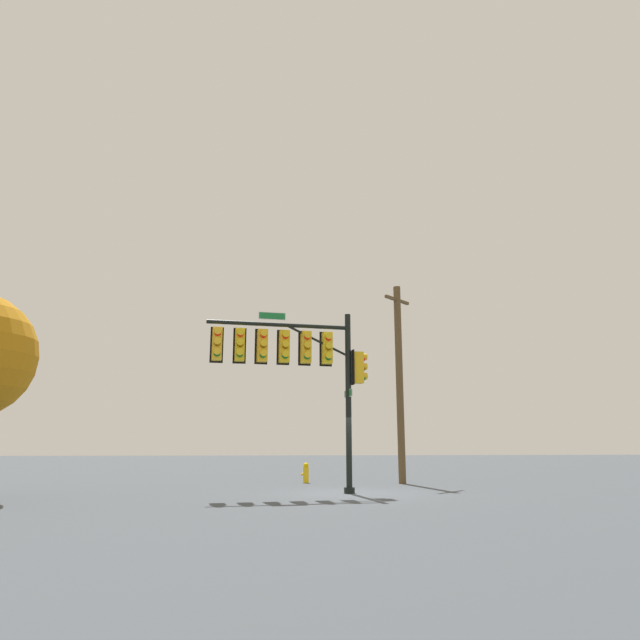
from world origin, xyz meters
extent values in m
plane|color=#3F454B|center=(0.00, 0.00, 0.00)|extent=(120.00, 120.00, 0.00)
cylinder|color=black|center=(0.00, 0.00, 3.06)|extent=(0.20, 0.20, 6.13)
cylinder|color=black|center=(0.00, 0.00, 0.10)|extent=(0.36, 0.36, 0.20)
cylinder|color=black|center=(2.44, 0.36, 5.63)|extent=(4.89, 0.85, 0.14)
cylinder|color=black|center=(1.10, 0.16, 5.13)|extent=(2.24, 0.40, 1.07)
cube|color=yellow|center=(0.75, 0.11, 4.88)|extent=(0.37, 0.40, 1.10)
cube|color=black|center=(0.78, -0.09, 4.88)|extent=(0.44, 0.10, 1.22)
sphere|color=#FF2018|center=(0.72, 0.31, 5.22)|extent=(0.22, 0.22, 0.22)
cylinder|color=yellow|center=(0.71, 0.37, 5.27)|extent=(0.25, 0.17, 0.23)
sphere|color=#855607|center=(0.72, 0.31, 4.88)|extent=(0.22, 0.22, 0.22)
cylinder|color=yellow|center=(0.71, 0.37, 4.93)|extent=(0.25, 0.17, 0.23)
sphere|color=#0B621E|center=(0.72, 0.31, 4.54)|extent=(0.22, 0.22, 0.22)
cylinder|color=yellow|center=(0.71, 0.37, 4.59)|extent=(0.25, 0.17, 0.23)
cube|color=yellow|center=(1.50, 0.22, 4.88)|extent=(0.38, 0.41, 1.10)
cube|color=black|center=(1.53, 0.02, 4.88)|extent=(0.44, 0.12, 1.22)
sphere|color=#FF2018|center=(1.46, 0.42, 5.22)|extent=(0.22, 0.22, 0.22)
cylinder|color=yellow|center=(1.45, 0.47, 5.27)|extent=(0.25, 0.18, 0.23)
sphere|color=#855607|center=(1.46, 0.42, 4.88)|extent=(0.22, 0.22, 0.22)
cylinder|color=yellow|center=(1.45, 0.47, 4.93)|extent=(0.25, 0.18, 0.23)
sphere|color=#0B621E|center=(1.46, 0.42, 4.54)|extent=(0.22, 0.22, 0.22)
cylinder|color=yellow|center=(1.45, 0.47, 4.59)|extent=(0.25, 0.18, 0.23)
cube|color=yellow|center=(2.25, 0.33, 4.88)|extent=(0.38, 0.41, 1.10)
cube|color=black|center=(2.28, 0.13, 4.88)|extent=(0.44, 0.11, 1.22)
sphere|color=#FF2018|center=(2.21, 0.53, 5.22)|extent=(0.22, 0.22, 0.22)
cylinder|color=yellow|center=(2.20, 0.58, 5.27)|extent=(0.25, 0.18, 0.23)
sphere|color=#855607|center=(2.21, 0.53, 4.88)|extent=(0.22, 0.22, 0.22)
cylinder|color=yellow|center=(2.20, 0.58, 4.93)|extent=(0.25, 0.18, 0.23)
sphere|color=#0B621E|center=(2.21, 0.53, 4.54)|extent=(0.22, 0.22, 0.22)
cylinder|color=yellow|center=(2.20, 0.58, 4.59)|extent=(0.25, 0.18, 0.23)
cube|color=yellow|center=(3.00, 0.44, 4.88)|extent=(0.38, 0.41, 1.10)
cube|color=black|center=(3.04, 0.24, 4.88)|extent=(0.44, 0.12, 1.22)
sphere|color=#FF2018|center=(2.96, 0.63, 5.22)|extent=(0.22, 0.22, 0.22)
cylinder|color=yellow|center=(2.95, 0.69, 5.27)|extent=(0.25, 0.18, 0.23)
sphere|color=#855607|center=(2.96, 0.63, 4.88)|extent=(0.22, 0.22, 0.22)
cylinder|color=yellow|center=(2.95, 0.69, 4.93)|extent=(0.25, 0.18, 0.23)
sphere|color=#0B621E|center=(2.96, 0.63, 4.54)|extent=(0.22, 0.22, 0.22)
cylinder|color=yellow|center=(2.95, 0.69, 4.59)|extent=(0.25, 0.18, 0.23)
cube|color=yellow|center=(3.75, 0.55, 4.88)|extent=(0.35, 0.39, 1.10)
cube|color=black|center=(3.77, 0.35, 4.88)|extent=(0.44, 0.08, 1.22)
sphere|color=#FF2018|center=(3.73, 0.75, 5.22)|extent=(0.22, 0.22, 0.22)
cylinder|color=yellow|center=(3.72, 0.81, 5.27)|extent=(0.24, 0.16, 0.23)
sphere|color=#855607|center=(3.73, 0.75, 4.88)|extent=(0.22, 0.22, 0.22)
cylinder|color=yellow|center=(3.72, 0.81, 4.93)|extent=(0.24, 0.16, 0.23)
sphere|color=#0B621E|center=(3.73, 0.75, 4.54)|extent=(0.22, 0.22, 0.22)
cylinder|color=yellow|center=(3.72, 0.81, 4.59)|extent=(0.24, 0.16, 0.23)
cube|color=yellow|center=(4.50, 0.66, 4.88)|extent=(0.37, 0.40, 1.10)
cube|color=black|center=(4.52, 0.46, 4.88)|extent=(0.44, 0.10, 1.22)
sphere|color=#FF2018|center=(4.47, 0.85, 5.22)|extent=(0.22, 0.22, 0.22)
cylinder|color=yellow|center=(4.46, 0.91, 5.27)|extent=(0.25, 0.17, 0.23)
sphere|color=#855607|center=(4.47, 0.85, 4.88)|extent=(0.22, 0.22, 0.22)
cylinder|color=yellow|center=(4.46, 0.91, 4.93)|extent=(0.25, 0.17, 0.23)
sphere|color=#0B621E|center=(4.47, 0.85, 4.54)|extent=(0.22, 0.22, 0.22)
cylinder|color=yellow|center=(4.46, 0.91, 4.59)|extent=(0.25, 0.17, 0.23)
cube|color=yellow|center=(-0.35, -0.05, 4.23)|extent=(0.40, 0.37, 1.10)
cube|color=black|center=(-0.15, -0.02, 4.23)|extent=(0.10, 0.44, 1.22)
sphere|color=#FF2018|center=(-0.54, -0.08, 4.57)|extent=(0.22, 0.22, 0.22)
cylinder|color=yellow|center=(-0.60, -0.09, 4.62)|extent=(0.17, 0.25, 0.23)
sphere|color=#855607|center=(-0.54, -0.08, 4.23)|extent=(0.22, 0.22, 0.22)
cylinder|color=yellow|center=(-0.60, -0.09, 4.28)|extent=(0.17, 0.25, 0.23)
sphere|color=#0B621E|center=(-0.54, -0.08, 3.89)|extent=(0.22, 0.22, 0.22)
cylinder|color=yellow|center=(-0.60, -0.09, 3.94)|extent=(0.17, 0.25, 0.23)
cube|color=white|center=(2.68, 0.39, 5.93)|extent=(0.93, 0.16, 0.26)
cube|color=#197534|center=(2.68, 0.39, 5.93)|extent=(0.89, 0.16, 0.22)
cube|color=white|center=(0.00, 0.00, 3.33)|extent=(0.16, 0.93, 0.26)
cube|color=#166A28|center=(0.00, 0.00, 3.33)|extent=(0.16, 0.89, 0.22)
cylinder|color=brown|center=(-2.85, -4.46, 4.23)|extent=(0.31, 0.31, 8.45)
cube|color=brown|center=(-2.85, -4.46, 7.85)|extent=(1.37, 1.35, 0.12)
cylinder|color=yellow|center=(1.12, -5.25, 0.33)|extent=(0.24, 0.24, 0.65)
sphere|color=#E8BA00|center=(1.12, -5.25, 0.72)|extent=(0.22, 0.22, 0.22)
cylinder|color=gold|center=(1.27, -5.25, 0.36)|extent=(0.12, 0.10, 0.10)
camera|label=1|loc=(2.73, 19.55, 1.65)|focal=31.89mm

